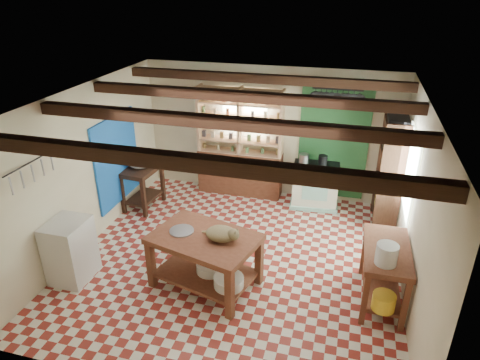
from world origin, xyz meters
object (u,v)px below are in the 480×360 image
(prep_table, at_px, (143,187))
(white_cabinet, at_px, (70,250))
(work_table, at_px, (205,261))
(stove, at_px, (315,186))
(right_counter, at_px, (383,274))
(cat, at_px, (221,234))

(prep_table, bearing_deg, white_cabinet, -85.97)
(work_table, height_order, white_cabinet, white_cabinet)
(prep_table, xyz_separation_m, white_cabinet, (-0.02, -2.27, 0.05))
(stove, height_order, prep_table, stove)
(stove, height_order, right_counter, right_counter)
(stove, relative_size, white_cabinet, 0.92)
(prep_table, height_order, cat, cat)
(stove, distance_m, white_cabinet, 4.53)
(work_table, bearing_deg, prep_table, 150.02)
(prep_table, relative_size, cat, 1.92)
(work_table, relative_size, cat, 3.35)
(white_cabinet, height_order, cat, cat)
(stove, xyz_separation_m, prep_table, (-3.20, -0.91, -0.01))
(prep_table, height_order, right_counter, right_counter)
(right_counter, bearing_deg, cat, -171.98)
(work_table, height_order, stove, stove)
(right_counter, relative_size, cat, 2.75)
(prep_table, xyz_separation_m, right_counter, (4.38, -1.60, 0.01))
(prep_table, bearing_deg, stove, 20.44)
(white_cabinet, relative_size, cat, 2.18)
(stove, distance_m, cat, 3.06)
(stove, distance_m, prep_table, 3.33)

